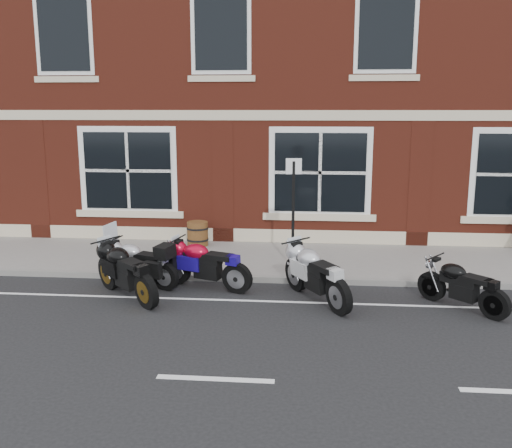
% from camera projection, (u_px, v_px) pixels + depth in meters
% --- Properties ---
extents(ground, '(80.00, 80.00, 0.00)m').
position_uv_depth(ground, '(241.00, 304.00, 10.59)').
color(ground, black).
rests_on(ground, ground).
extents(sidewalk, '(30.00, 3.00, 0.12)m').
position_uv_depth(sidewalk, '(256.00, 259.00, 13.51)').
color(sidewalk, slate).
rests_on(sidewalk, ground).
extents(kerb, '(30.00, 0.16, 0.12)m').
position_uv_depth(kerb, '(249.00, 279.00, 11.97)').
color(kerb, slate).
rests_on(kerb, ground).
extents(pub_building, '(24.00, 12.00, 12.00)m').
position_uv_depth(pub_building, '(276.00, 36.00, 19.64)').
color(pub_building, maroon).
rests_on(pub_building, ground).
extents(moto_touring_silver, '(1.81, 0.87, 1.26)m').
position_uv_depth(moto_touring_silver, '(137.00, 261.00, 11.66)').
color(moto_touring_silver, black).
rests_on(moto_touring_silver, ground).
extents(moto_sport_red, '(1.95, 0.85, 0.92)m').
position_uv_depth(moto_sport_red, '(205.00, 263.00, 11.46)').
color(moto_sport_red, black).
rests_on(moto_sport_red, ground).
extents(moto_sport_black, '(1.64, 1.62, 0.98)m').
position_uv_depth(moto_sport_black, '(127.00, 269.00, 10.87)').
color(moto_sport_black, black).
rests_on(moto_sport_black, ground).
extents(moto_sport_silver, '(1.23, 1.94, 0.98)m').
position_uv_depth(moto_sport_silver, '(317.00, 272.00, 10.67)').
color(moto_sport_silver, black).
rests_on(moto_sport_silver, ground).
extents(moto_naked_black, '(1.33, 1.44, 0.83)m').
position_uv_depth(moto_naked_black, '(461.00, 284.00, 10.26)').
color(moto_naked_black, black).
rests_on(moto_naked_black, ground).
extents(barrel_planter, '(0.56, 0.56, 0.62)m').
position_uv_depth(barrel_planter, '(198.00, 234.00, 14.55)').
color(barrel_planter, '#563C17').
rests_on(barrel_planter, sidewalk).
extents(parking_sign, '(0.34, 0.07, 2.41)m').
position_uv_depth(parking_sign, '(293.00, 205.00, 12.36)').
color(parking_sign, black).
rests_on(parking_sign, sidewalk).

